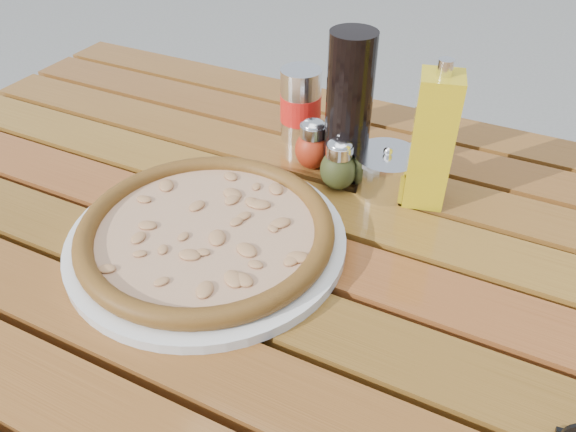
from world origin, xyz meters
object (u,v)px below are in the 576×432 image
at_px(soda_can, 301,105).
at_px(parmesan_tin, 386,171).
at_px(plate, 207,240).
at_px(pepper_shaker, 313,145).
at_px(table, 282,284).
at_px(oregano_shaker, 339,165).
at_px(olive_oil_cruet, 432,141).
at_px(pizza, 206,230).
at_px(dark_bottle, 349,108).

distance_m(soda_can, parmesan_tin, 0.20).
relative_size(plate, pepper_shaker, 4.39).
relative_size(table, plate, 3.89).
xyz_separation_m(plate, oregano_shaker, (0.10, 0.20, 0.03)).
xyz_separation_m(oregano_shaker, parmesan_tin, (0.06, 0.03, -0.01)).
height_order(plate, parmesan_tin, parmesan_tin).
bearing_deg(pepper_shaker, soda_can, 126.97).
xyz_separation_m(plate, parmesan_tin, (0.16, 0.22, 0.02)).
distance_m(pepper_shaker, soda_can, 0.10).
distance_m(pepper_shaker, olive_oil_cruet, 0.19).
height_order(soda_can, olive_oil_cruet, olive_oil_cruet).
distance_m(pizza, pepper_shaker, 0.24).
height_order(oregano_shaker, parmesan_tin, oregano_shaker).
bearing_deg(olive_oil_cruet, plate, -135.09).
relative_size(dark_bottle, soda_can, 1.83).
bearing_deg(soda_can, dark_bottle, -32.81).
bearing_deg(olive_oil_cruet, soda_can, 160.50).
bearing_deg(oregano_shaker, table, -96.27).
height_order(plate, dark_bottle, dark_bottle).
height_order(plate, pepper_shaker, pepper_shaker).
bearing_deg(plate, oregano_shaker, 62.65).
bearing_deg(oregano_shaker, olive_oil_cruet, 11.92).
height_order(pizza, parmesan_tin, parmesan_tin).
relative_size(olive_oil_cruet, parmesan_tin, 2.01).
distance_m(oregano_shaker, soda_can, 0.16).
bearing_deg(pepper_shaker, olive_oil_cruet, -2.79).
xyz_separation_m(pizza, soda_can, (-0.01, 0.30, 0.04)).
distance_m(pizza, parmesan_tin, 0.28).
height_order(pepper_shaker, parmesan_tin, pepper_shaker).
distance_m(plate, oregano_shaker, 0.22).
bearing_deg(table, olive_oil_cruet, 52.12).
bearing_deg(pepper_shaker, pizza, -100.89).
xyz_separation_m(table, olive_oil_cruet, (0.14, 0.18, 0.17)).
relative_size(pepper_shaker, olive_oil_cruet, 0.39).
relative_size(dark_bottle, parmesan_tin, 2.10).
height_order(olive_oil_cruet, parmesan_tin, olive_oil_cruet).
relative_size(plate, soda_can, 3.00).
relative_size(pepper_shaker, parmesan_tin, 0.78).
relative_size(pizza, olive_oil_cruet, 2.08).
relative_size(pepper_shaker, dark_bottle, 0.37).
bearing_deg(dark_bottle, soda_can, 147.19).
xyz_separation_m(table, parmesan_tin, (0.08, 0.18, 0.11)).
relative_size(oregano_shaker, olive_oil_cruet, 0.39).
xyz_separation_m(soda_can, parmesan_tin, (0.18, -0.08, -0.03)).
xyz_separation_m(oregano_shaker, olive_oil_cruet, (0.12, 0.03, 0.06)).
distance_m(dark_bottle, olive_oil_cruet, 0.13).
bearing_deg(soda_can, parmesan_tin, -25.03).
height_order(table, pepper_shaker, pepper_shaker).
height_order(plate, oregano_shaker, oregano_shaker).
relative_size(pepper_shaker, soda_can, 0.68).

